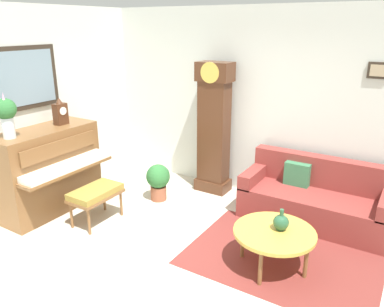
{
  "coord_description": "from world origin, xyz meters",
  "views": [
    {
      "loc": [
        2.08,
        -2.87,
        2.54
      ],
      "look_at": [
        -0.37,
        1.11,
        0.94
      ],
      "focal_mm": 35.42,
      "sensor_mm": 36.0,
      "label": 1
    }
  ],
  "objects_px": {
    "grandfather_clock": "(214,132)",
    "potted_plant": "(158,180)",
    "piano": "(48,170)",
    "coffee_table": "(274,233)",
    "green_jug": "(281,222)",
    "couch": "(315,199)",
    "flower_vase": "(6,113)",
    "mantel_clock": "(60,113)",
    "piano_bench": "(96,194)"
  },
  "relations": [
    {
      "from": "grandfather_clock",
      "to": "potted_plant",
      "type": "bearing_deg",
      "value": -124.93
    },
    {
      "from": "piano",
      "to": "coffee_table",
      "type": "distance_m",
      "value": 3.22
    },
    {
      "from": "grandfather_clock",
      "to": "coffee_table",
      "type": "xyz_separation_m",
      "value": [
        1.55,
        -1.47,
        -0.55
      ]
    },
    {
      "from": "green_jug",
      "to": "potted_plant",
      "type": "xyz_separation_m",
      "value": [
        -2.12,
        0.65,
        -0.21
      ]
    },
    {
      "from": "piano",
      "to": "grandfather_clock",
      "type": "distance_m",
      "value": 2.47
    },
    {
      "from": "grandfather_clock",
      "to": "potted_plant",
      "type": "distance_m",
      "value": 1.12
    },
    {
      "from": "couch",
      "to": "potted_plant",
      "type": "distance_m",
      "value": 2.26
    },
    {
      "from": "couch",
      "to": "potted_plant",
      "type": "bearing_deg",
      "value": -164.79
    },
    {
      "from": "flower_vase",
      "to": "mantel_clock",
      "type": "bearing_deg",
      "value": 89.96
    },
    {
      "from": "grandfather_clock",
      "to": "couch",
      "type": "distance_m",
      "value": 1.78
    },
    {
      "from": "piano",
      "to": "mantel_clock",
      "type": "relative_size",
      "value": 3.79
    },
    {
      "from": "piano",
      "to": "mantel_clock",
      "type": "distance_m",
      "value": 0.82
    },
    {
      "from": "piano",
      "to": "piano_bench",
      "type": "distance_m",
      "value": 0.85
    },
    {
      "from": "piano",
      "to": "green_jug",
      "type": "height_order",
      "value": "piano"
    },
    {
      "from": "piano_bench",
      "to": "mantel_clock",
      "type": "bearing_deg",
      "value": 163.4
    },
    {
      "from": "couch",
      "to": "mantel_clock",
      "type": "distance_m",
      "value": 3.71
    },
    {
      "from": "green_jug",
      "to": "piano",
      "type": "bearing_deg",
      "value": -173.08
    },
    {
      "from": "mantel_clock",
      "to": "grandfather_clock",
      "type": "bearing_deg",
      "value": 42.09
    },
    {
      "from": "piano_bench",
      "to": "potted_plant",
      "type": "height_order",
      "value": "potted_plant"
    },
    {
      "from": "mantel_clock",
      "to": "flower_vase",
      "type": "relative_size",
      "value": 0.66
    },
    {
      "from": "coffee_table",
      "to": "flower_vase",
      "type": "relative_size",
      "value": 1.52
    },
    {
      "from": "grandfather_clock",
      "to": "potted_plant",
      "type": "xyz_separation_m",
      "value": [
        -0.53,
        -0.75,
        -0.64
      ]
    },
    {
      "from": "grandfather_clock",
      "to": "flower_vase",
      "type": "relative_size",
      "value": 3.5
    },
    {
      "from": "flower_vase",
      "to": "potted_plant",
      "type": "bearing_deg",
      "value": 53.87
    },
    {
      "from": "coffee_table",
      "to": "mantel_clock",
      "type": "distance_m",
      "value": 3.33
    },
    {
      "from": "piano_bench",
      "to": "coffee_table",
      "type": "height_order",
      "value": "piano_bench"
    },
    {
      "from": "mantel_clock",
      "to": "potted_plant",
      "type": "height_order",
      "value": "mantel_clock"
    },
    {
      "from": "coffee_table",
      "to": "piano",
      "type": "bearing_deg",
      "value": -174.05
    },
    {
      "from": "piano_bench",
      "to": "couch",
      "type": "relative_size",
      "value": 0.37
    },
    {
      "from": "coffee_table",
      "to": "potted_plant",
      "type": "height_order",
      "value": "potted_plant"
    },
    {
      "from": "piano",
      "to": "piano_bench",
      "type": "relative_size",
      "value": 2.06
    },
    {
      "from": "flower_vase",
      "to": "green_jug",
      "type": "xyz_separation_m",
      "value": [
        3.24,
        0.88,
        -0.97
      ]
    },
    {
      "from": "flower_vase",
      "to": "piano",
      "type": "bearing_deg",
      "value": 90.17
    },
    {
      "from": "piano",
      "to": "couch",
      "type": "bearing_deg",
      "value": 26.4
    },
    {
      "from": "green_jug",
      "to": "piano_bench",
      "type": "bearing_deg",
      "value": -172.3
    },
    {
      "from": "mantel_clock",
      "to": "green_jug",
      "type": "distance_m",
      "value": 3.34
    },
    {
      "from": "grandfather_clock",
      "to": "couch",
      "type": "xyz_separation_m",
      "value": [
        1.65,
        -0.16,
        -0.65
      ]
    },
    {
      "from": "piano",
      "to": "couch",
      "type": "height_order",
      "value": "piano"
    },
    {
      "from": "couch",
      "to": "flower_vase",
      "type": "distance_m",
      "value": 4.1
    },
    {
      "from": "grandfather_clock",
      "to": "mantel_clock",
      "type": "xyz_separation_m",
      "value": [
        -1.65,
        -1.49,
        0.4
      ]
    },
    {
      "from": "couch",
      "to": "mantel_clock",
      "type": "height_order",
      "value": "mantel_clock"
    },
    {
      "from": "mantel_clock",
      "to": "flower_vase",
      "type": "bearing_deg",
      "value": -90.04
    },
    {
      "from": "couch",
      "to": "green_jug",
      "type": "relative_size",
      "value": 7.92
    },
    {
      "from": "piano",
      "to": "grandfather_clock",
      "type": "bearing_deg",
      "value": 47.5
    },
    {
      "from": "potted_plant",
      "to": "grandfather_clock",
      "type": "bearing_deg",
      "value": 55.07
    },
    {
      "from": "potted_plant",
      "to": "green_jug",
      "type": "bearing_deg",
      "value": -17.16
    },
    {
      "from": "coffee_table",
      "to": "flower_vase",
      "type": "distance_m",
      "value": 3.48
    },
    {
      "from": "piano_bench",
      "to": "green_jug",
      "type": "bearing_deg",
      "value": 7.7
    },
    {
      "from": "piano",
      "to": "mantel_clock",
      "type": "height_order",
      "value": "mantel_clock"
    },
    {
      "from": "piano_bench",
      "to": "grandfather_clock",
      "type": "height_order",
      "value": "grandfather_clock"
    }
  ]
}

